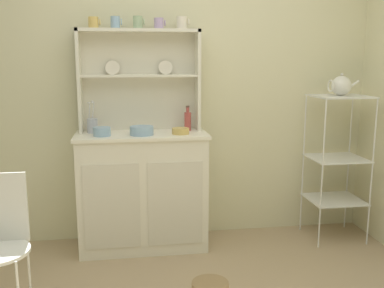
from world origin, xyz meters
The scene contains 15 objects.
wall_back centered at (0.00, 1.62, 1.25)m, with size 3.84×0.05×2.50m, color beige.
hutch_cabinet centered at (-0.30, 1.37, 0.47)m, with size 0.99×0.45×0.91m.
hutch_shelf_unit centered at (-0.30, 1.53, 1.36)m, with size 0.93×0.18×0.78m.
bakers_rack centered at (1.27, 1.32, 0.73)m, with size 0.43×0.39×1.18m.
cup_gold_0 centered at (-0.62, 1.49, 1.73)m, with size 0.09×0.07×0.08m.
cup_sky_1 centered at (-0.46, 1.49, 1.73)m, with size 0.08×0.07×0.09m.
cup_sage_2 centered at (-0.30, 1.49, 1.73)m, with size 0.08×0.07×0.09m.
cup_lilac_3 centered at (-0.14, 1.49, 1.73)m, with size 0.09×0.07×0.08m.
cup_cream_4 centered at (0.03, 1.49, 1.73)m, with size 0.09×0.08×0.09m.
bowl_mixing_large centered at (-0.58, 1.29, 0.94)m, with size 0.13×0.13×0.06m, color #8EB2D1.
bowl_floral_medium centered at (-0.30, 1.29, 0.94)m, with size 0.17×0.17×0.06m, color #8EB2D1.
bowl_cream_small centered at (-0.01, 1.29, 0.93)m, with size 0.13×0.13×0.05m, color #DBB760.
jam_bottle centered at (0.07, 1.45, 0.99)m, with size 0.05×0.05×0.19m.
utensil_jar centered at (-0.66, 1.45, 0.97)m, with size 0.08×0.08×0.24m.
porcelain_teapot centered at (1.27, 1.32, 1.26)m, with size 0.24×0.15×0.18m.
Camera 1 is at (-0.42, -1.98, 1.47)m, focal length 41.73 mm.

